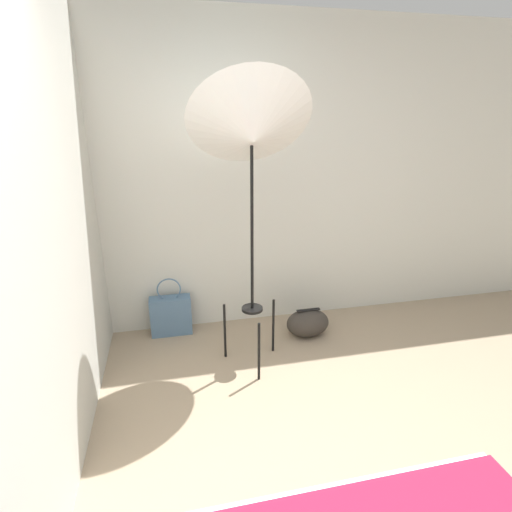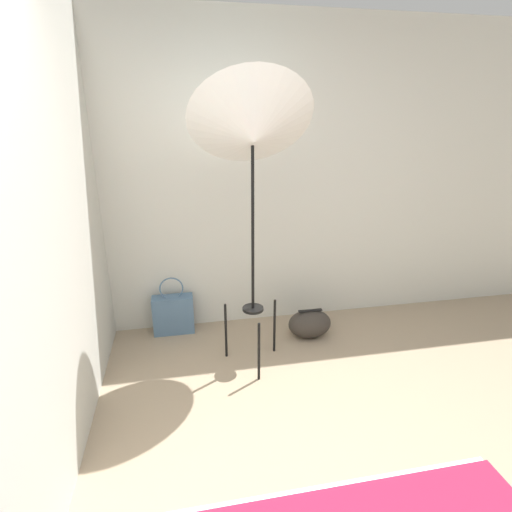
# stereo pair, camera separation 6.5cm
# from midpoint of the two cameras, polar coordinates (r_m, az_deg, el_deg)

# --- Properties ---
(wall_back) EXTENTS (8.00, 0.05, 2.60)m
(wall_back) POSITION_cam_midpoint_polar(r_m,az_deg,el_deg) (3.44, -1.33, 10.73)
(wall_back) COLOR beige
(wall_back) RESTS_ON ground_plane
(wall_side_left) EXTENTS (0.05, 8.00, 2.60)m
(wall_side_left) POSITION_cam_midpoint_polar(r_m,az_deg,el_deg) (2.21, -28.57, 3.23)
(wall_side_left) COLOR beige
(wall_side_left) RESTS_ON ground_plane
(photo_umbrella) EXTENTS (0.84, 0.72, 2.11)m
(photo_umbrella) POSITION_cam_midpoint_polar(r_m,az_deg,el_deg) (2.68, -1.36, 17.27)
(photo_umbrella) COLOR black
(photo_umbrella) RESTS_ON ground_plane
(tote_bag) EXTENTS (0.35, 0.14, 0.52)m
(tote_bag) POSITION_cam_midpoint_polar(r_m,az_deg,el_deg) (3.60, -12.57, -8.21)
(tote_bag) COLOR slate
(tote_bag) RESTS_ON ground_plane
(duffel_bag) EXTENTS (0.37, 0.25, 0.25)m
(duffel_bag) POSITION_cam_midpoint_polar(r_m,az_deg,el_deg) (3.53, 6.86, -9.49)
(duffel_bag) COLOR #332D28
(duffel_bag) RESTS_ON ground_plane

